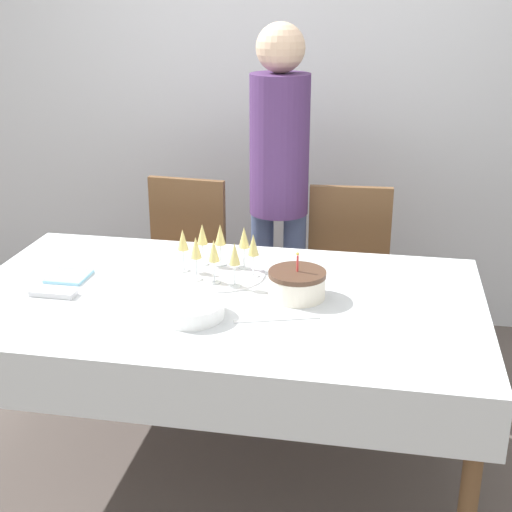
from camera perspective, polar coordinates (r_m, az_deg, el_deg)
The scene contains 12 objects.
ground_plane at distance 3.04m, azimuth -2.53°, elevation -16.59°, with size 12.00×12.00×0.00m, color #564C47.
wall_back at distance 4.02m, azimuth 2.44°, elevation 13.66°, with size 8.00×0.05×2.70m.
dining_table at distance 2.69m, azimuth -2.75°, elevation -5.13°, with size 1.92×1.11×0.77m.
dining_chair_far_left at distance 3.62m, azimuth -6.00°, elevation -0.85°, with size 0.45×0.45×0.95m.
dining_chair_far_right at distance 3.49m, azimuth 7.34°, elevation -1.78°, with size 0.45×0.45×0.95m.
birthday_cake at distance 2.61m, azimuth 3.30°, elevation -2.26°, with size 0.21×0.21×0.18m.
champagne_tray at distance 2.80m, azimuth -3.04°, elevation 0.04°, with size 0.37×0.37×0.18m.
plate_stack_main at distance 2.47m, azimuth -5.30°, elevation -4.25°, with size 0.24×0.24×0.06m.
cake_knife at distance 2.45m, azimuth 1.70°, elevation -5.09°, with size 0.29×0.11×0.00m.
fork_pile at distance 2.74m, azimuth -15.91°, elevation -2.86°, with size 0.17×0.06×0.02m.
napkin_pile at distance 2.89m, azimuth -14.74°, elevation -1.58°, with size 0.15×0.15×0.01m.
person_standing at distance 3.38m, azimuth 1.87°, elevation 6.87°, with size 0.28×0.28×1.70m.
Camera 1 is at (0.57, -2.35, 1.83)m, focal length 50.00 mm.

